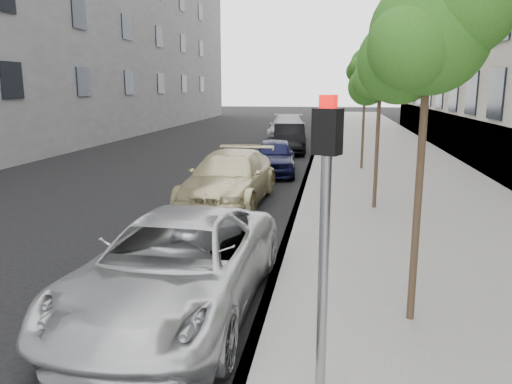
% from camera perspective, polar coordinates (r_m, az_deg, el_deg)
% --- Properties ---
extents(ground, '(160.00, 160.00, 0.00)m').
position_cam_1_polar(ground, '(6.36, -12.35, -18.96)').
color(ground, black).
rests_on(ground, ground).
extents(sidewalk, '(6.40, 72.00, 0.14)m').
position_cam_1_polar(sidewalk, '(29.31, 13.16, 5.41)').
color(sidewalk, gray).
rests_on(sidewalk, ground).
extents(curb, '(0.15, 72.00, 0.14)m').
position_cam_1_polar(curb, '(29.25, 7.02, 5.62)').
color(curb, '#9E9B93').
rests_on(curb, ground).
extents(tree_near, '(1.78, 1.58, 4.59)m').
position_cam_1_polar(tree_near, '(6.69, 19.44, 16.59)').
color(tree_near, '#38281C').
rests_on(tree_near, sidewalk).
extents(tree_mid, '(1.66, 1.46, 4.22)m').
position_cam_1_polar(tree_mid, '(13.11, 14.18, 12.91)').
color(tree_mid, '#38281C').
rests_on(tree_mid, sidewalk).
extents(tree_far, '(1.52, 1.32, 4.71)m').
position_cam_1_polar(tree_far, '(19.61, 12.54, 14.15)').
color(tree_far, '#38281C').
rests_on(tree_far, sidewalk).
extents(signal_pole, '(0.29, 0.26, 3.03)m').
position_cam_1_polar(signal_pole, '(4.74, 7.88, -2.83)').
color(signal_pole, '#939699').
rests_on(signal_pole, sidewalk).
extents(minivan, '(2.48, 5.13, 1.41)m').
position_cam_1_polar(minivan, '(7.35, -9.15, -8.36)').
color(minivan, silver).
rests_on(minivan, ground).
extents(suv, '(2.25, 5.11, 1.46)m').
position_cam_1_polar(suv, '(13.95, -3.06, 1.56)').
color(suv, beige).
rests_on(suv, ground).
extents(sedan_blue, '(1.89, 4.00, 1.32)m').
position_cam_1_polar(sedan_blue, '(18.89, 2.10, 4.08)').
color(sedan_blue, black).
rests_on(sedan_blue, ground).
extents(sedan_black, '(1.94, 4.48, 1.43)m').
position_cam_1_polar(sedan_black, '(25.15, 3.82, 6.15)').
color(sedan_black, black).
rests_on(sedan_black, ground).
extents(sedan_rear, '(2.52, 5.53, 1.57)m').
position_cam_1_polar(sedan_rear, '(30.63, 3.59, 7.31)').
color(sedan_rear, '#A1A2A9').
rests_on(sedan_rear, ground).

